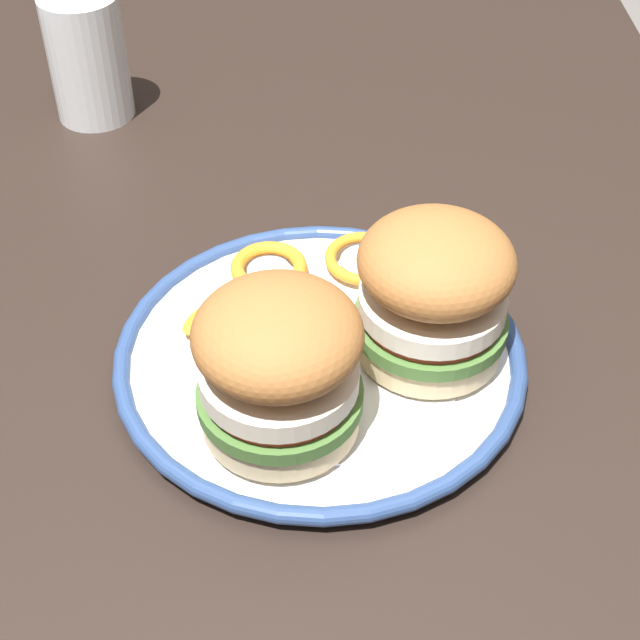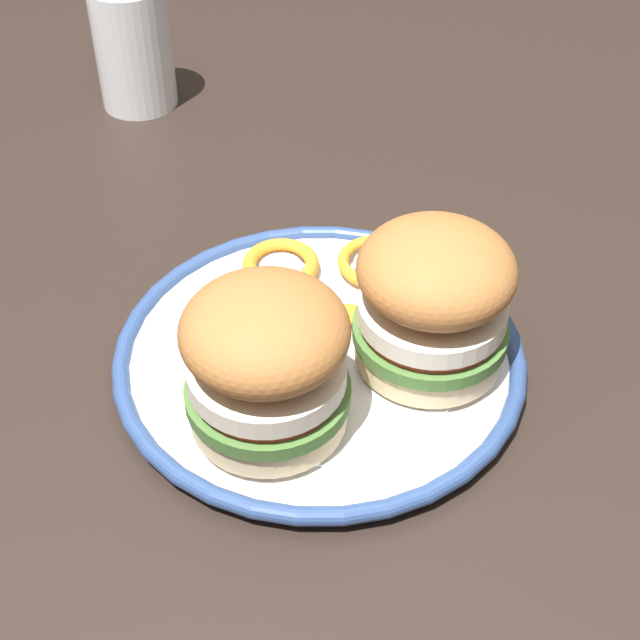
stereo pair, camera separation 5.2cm
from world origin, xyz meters
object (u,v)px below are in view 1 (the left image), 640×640
at_px(dining_table, 256,466).
at_px(drinking_glass, 89,64).
at_px(dinner_plate, 320,353).
at_px(sandwich_half_right, 279,364).
at_px(sandwich_half_left, 434,293).

distance_m(dining_table, drinking_glass, 0.41).
height_order(dining_table, drinking_glass, drinking_glass).
relative_size(dinner_plate, sandwich_half_right, 1.97).
relative_size(dinner_plate, sandwich_half_left, 2.02).
xyz_separation_m(dinner_plate, sandwich_half_right, (0.07, -0.03, 0.06)).
bearing_deg(dinner_plate, sandwich_half_right, -20.44).
height_order(dining_table, sandwich_half_left, sandwich_half_left).
distance_m(dining_table, sandwich_half_right, 0.19).
bearing_deg(dinner_plate, dining_table, -85.75).
bearing_deg(sandwich_half_left, dinner_plate, -95.43).
height_order(dining_table, dinner_plate, dinner_plate).
bearing_deg(dining_table, dinner_plate, 94.25).
distance_m(dinner_plate, drinking_glass, 0.40).
xyz_separation_m(dining_table, sandwich_half_left, (0.00, 0.12, 0.18)).
distance_m(dinner_plate, sandwich_half_right, 0.09).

